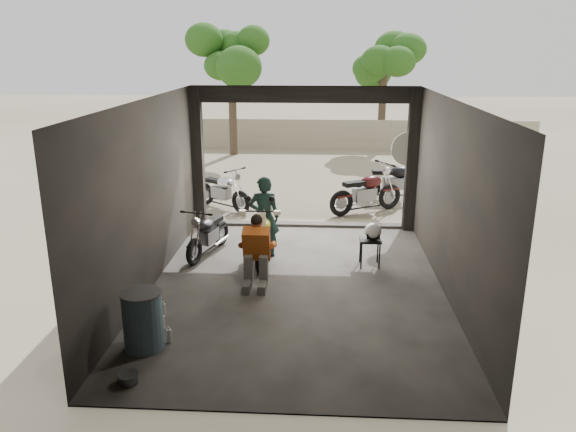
# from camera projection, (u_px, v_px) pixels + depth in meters

# --- Properties ---
(ground) EXTENTS (80.00, 80.00, 0.00)m
(ground) POSITION_uv_depth(u_px,v_px,m) (297.00, 288.00, 9.70)
(ground) COLOR #7A6D56
(ground) RESTS_ON ground
(garage) EXTENTS (7.00, 7.13, 3.20)m
(garage) POSITION_uv_depth(u_px,v_px,m) (298.00, 208.00, 9.85)
(garage) COLOR #2D2B28
(garage) RESTS_ON ground
(boundary_wall) EXTENTS (18.00, 0.30, 1.20)m
(boundary_wall) POSITION_uv_depth(u_px,v_px,m) (312.00, 134.00, 22.91)
(boundary_wall) COLOR gray
(boundary_wall) RESTS_ON ground
(tree_left) EXTENTS (2.20, 2.20, 5.60)m
(tree_left) POSITION_uv_depth(u_px,v_px,m) (231.00, 47.00, 20.67)
(tree_left) COLOR #382B1E
(tree_left) RESTS_ON ground
(tree_right) EXTENTS (2.20, 2.20, 5.00)m
(tree_right) POSITION_uv_depth(u_px,v_px,m) (384.00, 59.00, 21.90)
(tree_right) COLOR #382B1E
(tree_right) RESTS_ON ground
(main_bike) EXTENTS (0.73, 1.75, 1.16)m
(main_bike) POSITION_uv_depth(u_px,v_px,m) (263.00, 231.00, 10.85)
(main_bike) COLOR beige
(main_bike) RESTS_ON ground
(left_bike) EXTENTS (1.00, 1.61, 1.01)m
(left_bike) POSITION_uv_depth(u_px,v_px,m) (208.00, 231.00, 11.12)
(left_bike) COLOR black
(left_bike) RESTS_ON ground
(outside_bike_a) EXTENTS (1.72, 1.51, 1.11)m
(outside_bike_a) POSITION_uv_depth(u_px,v_px,m) (222.00, 188.00, 14.30)
(outside_bike_a) COLOR black
(outside_bike_a) RESTS_ON ground
(outside_bike_b) EXTENTS (1.96, 1.57, 1.24)m
(outside_bike_b) POSITION_uv_depth(u_px,v_px,m) (366.00, 189.00, 13.97)
(outside_bike_b) COLOR #451011
(outside_bike_b) RESTS_ON ground
(outside_bike_c) EXTENTS (1.85, 0.86, 1.22)m
(outside_bike_c) POSITION_uv_depth(u_px,v_px,m) (396.00, 178.00, 15.14)
(outside_bike_c) COLOR black
(outside_bike_c) RESTS_ON ground
(rider) EXTENTS (0.62, 0.43, 1.63)m
(rider) POSITION_uv_depth(u_px,v_px,m) (264.00, 217.00, 10.94)
(rider) COLOR black
(rider) RESTS_ON ground
(mechanic) EXTENTS (0.62, 0.84, 1.22)m
(mechanic) POSITION_uv_depth(u_px,v_px,m) (256.00, 254.00, 9.58)
(mechanic) COLOR #C25819
(mechanic) RESTS_ON ground
(stool) EXTENTS (0.40, 0.40, 0.56)m
(stool) POSITION_uv_depth(u_px,v_px,m) (370.00, 243.00, 10.52)
(stool) COLOR black
(stool) RESTS_ON ground
(helmet) EXTENTS (0.33, 0.34, 0.30)m
(helmet) POSITION_uv_depth(u_px,v_px,m) (373.00, 231.00, 10.46)
(helmet) COLOR white
(helmet) RESTS_ON stool
(oil_drum) EXTENTS (0.65, 0.65, 0.84)m
(oil_drum) POSITION_uv_depth(u_px,v_px,m) (143.00, 321.00, 7.63)
(oil_drum) COLOR #415C6D
(oil_drum) RESTS_ON ground
(sign_post) EXTENTS (0.75, 0.08, 2.25)m
(sign_post) POSITION_uv_depth(u_px,v_px,m) (407.00, 166.00, 12.32)
(sign_post) COLOR black
(sign_post) RESTS_ON ground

